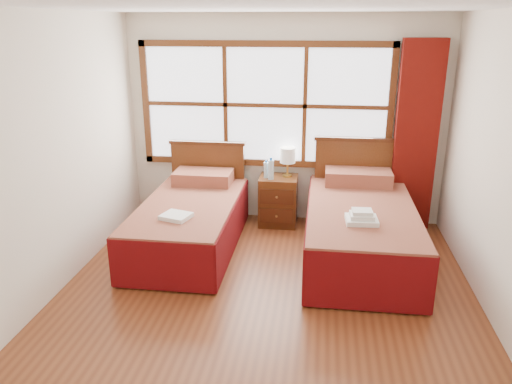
# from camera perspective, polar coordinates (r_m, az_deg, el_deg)

# --- Properties ---
(floor) EXTENTS (4.50, 4.50, 0.00)m
(floor) POSITION_cam_1_polar(r_m,az_deg,el_deg) (4.74, 0.83, -12.82)
(floor) COLOR brown
(floor) RESTS_ON ground
(ceiling) EXTENTS (4.50, 4.50, 0.00)m
(ceiling) POSITION_cam_1_polar(r_m,az_deg,el_deg) (4.03, 1.01, 20.46)
(ceiling) COLOR white
(ceiling) RESTS_ON wall_back
(wall_back) EXTENTS (4.00, 0.00, 4.00)m
(wall_back) POSITION_cam_1_polar(r_m,az_deg,el_deg) (6.38, 3.31, 8.11)
(wall_back) COLOR silver
(wall_back) RESTS_ON floor
(wall_left) EXTENTS (0.00, 4.50, 4.50)m
(wall_left) POSITION_cam_1_polar(r_m,az_deg,el_deg) (4.85, -23.30, 3.13)
(wall_left) COLOR silver
(wall_left) RESTS_ON floor
(window) EXTENTS (3.16, 0.06, 1.56)m
(window) POSITION_cam_1_polar(r_m,az_deg,el_deg) (6.33, 1.03, 9.89)
(window) COLOR white
(window) RESTS_ON wall_back
(curtain) EXTENTS (0.50, 0.16, 2.30)m
(curtain) POSITION_cam_1_polar(r_m,az_deg,el_deg) (6.36, 17.80, 5.99)
(curtain) COLOR #620F09
(curtain) RESTS_ON wall_back
(bed_left) EXTENTS (1.06, 2.08, 1.03)m
(bed_left) POSITION_cam_1_polar(r_m,az_deg,el_deg) (5.82, -7.47, -3.23)
(bed_left) COLOR #411E0D
(bed_left) RESTS_ON floor
(bed_right) EXTENTS (1.16, 2.26, 1.14)m
(bed_right) POSITION_cam_1_polar(r_m,az_deg,el_deg) (5.64, 11.79, -3.87)
(bed_right) COLOR #411E0D
(bed_right) RESTS_ON floor
(nightstand) EXTENTS (0.47, 0.47, 0.63)m
(nightstand) POSITION_cam_1_polar(r_m,az_deg,el_deg) (6.40, 2.56, -0.99)
(nightstand) COLOR #532A12
(nightstand) RESTS_ON floor
(towels_left) EXTENTS (0.35, 0.32, 0.04)m
(towels_left) POSITION_cam_1_polar(r_m,az_deg,el_deg) (5.26, -9.12, -2.75)
(towels_left) COLOR white
(towels_left) RESTS_ON bed_left
(towels_right) EXTENTS (0.32, 0.29, 0.13)m
(towels_right) POSITION_cam_1_polar(r_m,az_deg,el_deg) (5.04, 11.99, -2.86)
(towels_right) COLOR white
(towels_right) RESTS_ON bed_right
(lamp) EXTENTS (0.19, 0.19, 0.37)m
(lamp) POSITION_cam_1_polar(r_m,az_deg,el_deg) (6.26, 3.65, 4.11)
(lamp) COLOR gold
(lamp) RESTS_ON nightstand
(bottle_near) EXTENTS (0.06, 0.06, 0.23)m
(bottle_near) POSITION_cam_1_polar(r_m,az_deg,el_deg) (6.24, 1.17, 2.56)
(bottle_near) COLOR silver
(bottle_near) RESTS_ON nightstand
(bottle_far) EXTENTS (0.07, 0.07, 0.28)m
(bottle_far) POSITION_cam_1_polar(r_m,az_deg,el_deg) (6.18, 1.72, 2.60)
(bottle_far) COLOR silver
(bottle_far) RESTS_ON nightstand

